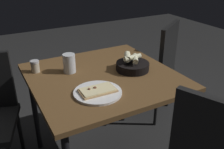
# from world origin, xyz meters

# --- Properties ---
(dining_table) EXTENTS (0.91, 0.93, 0.75)m
(dining_table) POSITION_xyz_m (0.00, 0.00, 0.67)
(dining_table) COLOR brown
(dining_table) RESTS_ON ground
(pizza_plate) EXTENTS (0.28, 0.28, 0.04)m
(pizza_plate) POSITION_xyz_m (0.21, -0.14, 0.76)
(pizza_plate) COLOR white
(pizza_plate) RESTS_ON dining_table
(bread_basket) EXTENTS (0.23, 0.23, 0.11)m
(bread_basket) POSITION_xyz_m (0.03, 0.21, 0.78)
(bread_basket) COLOR black
(bread_basket) RESTS_ON dining_table
(beer_glass) EXTENTS (0.08, 0.08, 0.13)m
(beer_glass) POSITION_xyz_m (-0.15, -0.18, 0.80)
(beer_glass) COLOR silver
(beer_glass) RESTS_ON dining_table
(pepper_shaker) EXTENTS (0.06, 0.06, 0.08)m
(pepper_shaker) POSITION_xyz_m (-0.26, -0.38, 0.78)
(pepper_shaker) COLOR #BFB299
(pepper_shaker) RESTS_ON dining_table
(chair_spare) EXTENTS (0.61, 0.61, 0.93)m
(chair_spare) POSITION_xyz_m (-0.37, 0.73, 0.52)
(chair_spare) COLOR black
(chair_spare) RESTS_ON ground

